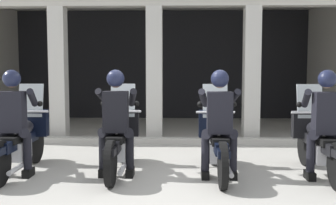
{
  "coord_description": "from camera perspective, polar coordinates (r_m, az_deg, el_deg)",
  "views": [
    {
      "loc": [
        0.17,
        -6.09,
        1.63
      ],
      "look_at": [
        0.0,
        0.21,
        1.07
      ],
      "focal_mm": 43.61,
      "sensor_mm": 36.0,
      "label": 1
    }
  ],
  "objects": [
    {
      "name": "ground_plane",
      "position": [
        9.24,
        0.47,
        -5.11
      ],
      "size": [
        80.0,
        80.0,
        0.0
      ],
      "primitive_type": "plane",
      "color": "#A8A59E"
    },
    {
      "name": "motorcycle_center_right",
      "position": [
        6.27,
        6.91,
        -5.36
      ],
      "size": [
        0.62,
        2.04,
        1.35
      ],
      "rotation": [
        0.0,
        0.0,
        0.06
      ],
      "color": "black",
      "rests_on": "ground"
    },
    {
      "name": "motorcycle_far_left",
      "position": [
        6.72,
        -19.77,
        -4.92
      ],
      "size": [
        0.62,
        2.04,
        1.35
      ],
      "rotation": [
        0.0,
        0.0,
        -0.08
      ],
      "color": "black",
      "rests_on": "ground"
    },
    {
      "name": "police_officer_far_right",
      "position": [
        6.23,
        21.17,
        -1.65
      ],
      "size": [
        0.63,
        0.61,
        1.58
      ],
      "rotation": [
        0.0,
        0.0,
        -0.06
      ],
      "color": "black",
      "rests_on": "ground"
    },
    {
      "name": "motorcycle_center_left",
      "position": [
        6.38,
        -6.82,
        -5.17
      ],
      "size": [
        0.62,
        2.04,
        1.35
      ],
      "rotation": [
        0.0,
        0.0,
        -0.09
      ],
      "color": "black",
      "rests_on": "ground"
    },
    {
      "name": "kerb_strip",
      "position": [
        8.71,
        -2.08,
        -5.33
      ],
      "size": [
        9.17,
        0.24,
        0.12
      ],
      "primitive_type": "cube",
      "color": "#B7B5AD",
      "rests_on": "ground"
    },
    {
      "name": "police_officer_center_right",
      "position": [
        5.92,
        7.2,
        -1.68
      ],
      "size": [
        0.63,
        0.61,
        1.58
      ],
      "rotation": [
        0.0,
        0.0,
        0.06
      ],
      "color": "black",
      "rests_on": "ground"
    },
    {
      "name": "police_officer_center_left",
      "position": [
        6.04,
        -7.27,
        -1.55
      ],
      "size": [
        0.63,
        0.61,
        1.58
      ],
      "rotation": [
        0.0,
        0.0,
        -0.09
      ],
      "color": "black",
      "rests_on": "ground"
    },
    {
      "name": "station_building",
      "position": [
        11.31,
        -1.24,
        7.95
      ],
      "size": [
        9.67,
        4.47,
        3.53
      ],
      "color": "black",
      "rests_on": "ground"
    },
    {
      "name": "motorcycle_far_right",
      "position": [
        6.56,
        20.23,
        -5.17
      ],
      "size": [
        0.62,
        2.04,
        1.35
      ],
      "rotation": [
        0.0,
        0.0,
        -0.06
      ],
      "color": "black",
      "rests_on": "ground"
    },
    {
      "name": "police_officer_far_left",
      "position": [
        6.4,
        -20.82,
        -1.48
      ],
      "size": [
        0.63,
        0.61,
        1.58
      ],
      "rotation": [
        0.0,
        0.0,
        -0.08
      ],
      "color": "black",
      "rests_on": "ground"
    }
  ]
}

